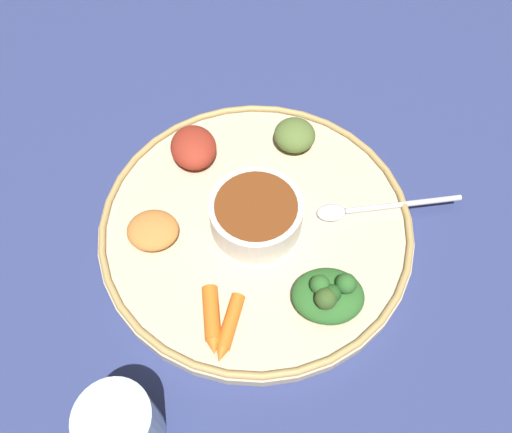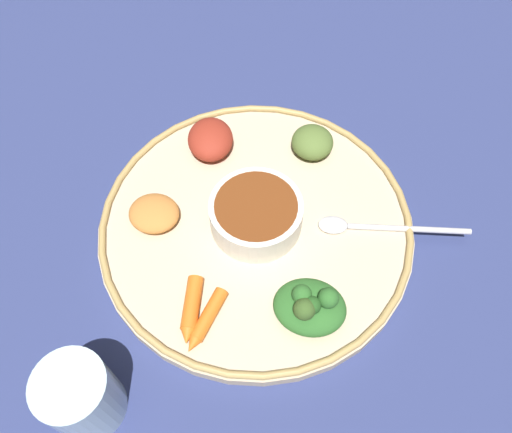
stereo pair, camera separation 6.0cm
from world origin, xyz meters
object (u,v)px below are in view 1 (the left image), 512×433
Objects in this scene: spoon at (366,208)px; carrot_near_spoon at (212,319)px; center_bowl at (256,214)px; carrot_outer at (229,327)px; greens_pile at (329,295)px; drinking_glass at (123,428)px.

carrot_near_spoon is (0.18, 0.13, 0.00)m from spoon.
center_bowl is at bearing -112.93° from carrot_near_spoon.
carrot_near_spoon reaches higher than carrot_outer.
drinking_glass reaches higher than greens_pile.
center_bowl is 0.13m from spoon.
center_bowl is 1.43× the size of carrot_outer.
drinking_glass is at bearing 42.51° from spoon.
spoon is at bearing -139.30° from carrot_outer.
center_bowl reaches higher than carrot_near_spoon.
spoon is (-0.13, -0.01, -0.02)m from center_bowl.
center_bowl reaches higher than carrot_outer.
spoon is 2.38× the size of carrot_near_spoon.
drinking_glass reaches higher than center_bowl.
greens_pile is (0.06, 0.11, 0.01)m from spoon.
center_bowl is at bearing 5.72° from spoon.
carrot_outer reaches higher than spoon.
spoon is 0.21m from carrot_outer.
center_bowl is 0.12m from greens_pile.
spoon is 2.21× the size of greens_pile.
center_bowl is at bearing -54.41° from greens_pile.
carrot_near_spoon reaches higher than spoon.
carrot_near_spoon is 0.13m from drinking_glass.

